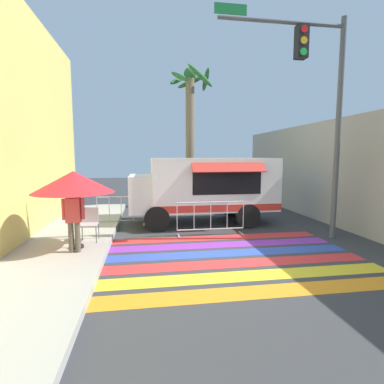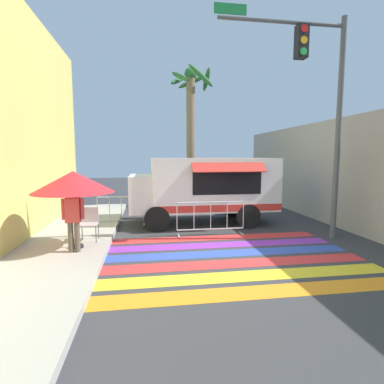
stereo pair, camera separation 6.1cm
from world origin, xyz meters
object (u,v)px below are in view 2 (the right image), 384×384
food_truck (202,186)px  palm_tree (191,120)px  traffic_signal_pole (318,89)px  barricade_front (211,218)px  barricade_side (122,211)px  patio_umbrella (73,182)px  vendor_person (73,216)px  folding_chair (89,221)px

food_truck → palm_tree: size_ratio=0.78×
palm_tree → traffic_signal_pole: bearing=-67.2°
barricade_front → barricade_side: size_ratio=1.27×
patio_umbrella → food_truck: bearing=38.8°
vendor_person → palm_tree: (4.00, 7.31, 3.25)m
palm_tree → patio_umbrella: bearing=-120.2°
patio_umbrella → palm_tree: size_ratio=0.30×
patio_umbrella → palm_tree: 8.40m
folding_chair → barricade_side: (0.70, 2.39, -0.19)m
folding_chair → barricade_side: size_ratio=0.53×
barricade_front → palm_tree: bearing=87.9°
barricade_side → palm_tree: palm_tree is taller
barricade_front → barricade_side: bearing=148.8°
barricade_front → barricade_side: same height
patio_umbrella → folding_chair: patio_umbrella is taller
patio_umbrella → vendor_person: bearing=-83.6°
folding_chair → barricade_front: barricade_front is taller
food_truck → traffic_signal_pole: bearing=-43.0°
patio_umbrella → vendor_person: (0.04, -0.36, -0.81)m
food_truck → barricade_front: 2.01m
traffic_signal_pole → vendor_person: (-6.75, -0.75, -3.38)m
vendor_person → barricade_side: vendor_person is taller
traffic_signal_pole → patio_umbrella: traffic_signal_pole is taller
food_truck → traffic_signal_pole: size_ratio=0.81×
traffic_signal_pole → palm_tree: palm_tree is taller
vendor_person → barricade_front: (3.79, 1.67, -0.52)m
barricade_front → folding_chair: bearing=-170.4°
patio_umbrella → barricade_front: 4.26m
barricade_front → patio_umbrella: bearing=-161.1°
patio_umbrella → folding_chair: 1.36m
traffic_signal_pole → vendor_person: traffic_signal_pole is taller
traffic_signal_pole → patio_umbrella: bearing=-176.7°
folding_chair → vendor_person: bearing=-121.2°
folding_chair → patio_umbrella: bearing=-128.8°
vendor_person → patio_umbrella: bearing=87.7°
barricade_front → palm_tree: palm_tree is taller
folding_chair → barricade_front: (3.62, 0.61, -0.17)m
barricade_side → barricade_front: bearing=-31.2°
barricade_front → barricade_side: (-2.92, 1.77, -0.01)m
food_truck → patio_umbrella: (-3.87, -3.11, 0.44)m
vendor_person → palm_tree: 8.94m
folding_chair → barricade_side: 2.49m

